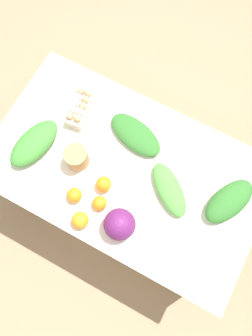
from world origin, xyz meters
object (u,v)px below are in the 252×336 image
Objects in this scene: greens_bunch_chard at (169,190)px; orange_0 at (104,184)px; orange_3 at (100,203)px; paper_bag at (77,158)px; cabbage_purple at (120,224)px; greens_bunch_kale at (136,135)px; orange_2 at (74,195)px; egg_carton at (80,107)px; orange_1 at (80,220)px; greens_bunch_beet_tops at (34,143)px; greens_bunch_scallion at (229,201)px.

greens_bunch_chard is 3.70× the size of orange_0.
paper_bag is at bearing 145.78° from orange_3.
greens_bunch_kale is at bearing 108.51° from cabbage_purple.
paper_bag reaches higher than greens_bunch_chard.
orange_2 reaches higher than orange_3.
egg_carton is at bearing 163.58° from greens_bunch_chard.
orange_1 is at bearing -93.01° from greens_bunch_kale.
orange_0 is 1.10× the size of orange_3.
greens_bunch_beet_tops is 0.46m from orange_3.
paper_bag is 0.77m from greens_bunch_scallion.
orange_1 is 1.16× the size of orange_3.
greens_bunch_chard is (0.13, 0.26, -0.04)m from cabbage_purple.
paper_bag is 0.19m from orange_2.
paper_bag reaches higher than greens_bunch_kale.
orange_3 is (0.03, -0.09, -0.00)m from orange_0.
cabbage_purple is 0.27m from orange_2.
egg_carton is 0.29m from paper_bag.
orange_2 is at bearing 17.99° from egg_carton.
cabbage_purple is at bearing 20.97° from orange_1.
paper_bag reaches higher than orange_2.
egg_carton reaches higher than orange_3.
greens_bunch_scallion is 0.63m from orange_3.
paper_bag is 0.48m from greens_bunch_chard.
paper_bag is 0.38× the size of greens_bunch_kale.
greens_bunch_beet_tops is 0.41m from orange_0.
egg_carton is 0.33m from greens_bunch_kale.
orange_1 is at bearing -56.76° from paper_bag.
greens_bunch_beet_tops is at bearing 150.86° from orange_1.
orange_2 is at bearing -63.92° from paper_bag.
greens_bunch_chard is 1.02× the size of greens_bunch_scallion.
egg_carton is 0.52m from orange_3.
orange_1 reaches higher than orange_0.
paper_bag is (0.13, -0.25, 0.02)m from egg_carton.
orange_0 is at bearing 86.75° from orange_1.
cabbage_purple is at bearing -40.07° from orange_0.
greens_bunch_beet_tops is (-0.71, -0.11, 0.01)m from greens_bunch_chard.
paper_bag is 1.58× the size of orange_2.
orange_3 is at bearing -141.01° from greens_bunch_chard.
greens_bunch_chard is 0.46m from orange_2.
paper_bag is at bearing 123.24° from orange_1.
cabbage_purple is 0.65m from egg_carton.
egg_carton is 1.99× the size of paper_bag.
orange_1 is (0.17, -0.26, -0.02)m from paper_bag.
greens_bunch_kale is (0.20, 0.26, -0.03)m from paper_bag.
greens_bunch_beet_tops reaches higher than greens_bunch_chard.
orange_3 is at bearing -151.06° from greens_bunch_scallion.
egg_carton is 0.89m from greens_bunch_scallion.
orange_1 is at bearing -144.58° from greens_bunch_scallion.
greens_bunch_scallion is 3.64× the size of orange_0.
greens_bunch_kale is at bearing 146.90° from greens_bunch_chard.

